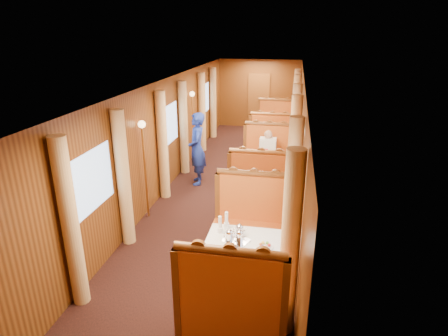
% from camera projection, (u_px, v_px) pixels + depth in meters
% --- Properties ---
extents(floor, '(3.00, 12.00, 0.01)m').
position_uv_depth(floor, '(232.00, 187.00, 8.86)').
color(floor, black).
rests_on(floor, ground).
extents(ceiling, '(3.00, 12.00, 0.01)m').
position_uv_depth(ceiling, '(233.00, 80.00, 8.00)').
color(ceiling, silver).
rests_on(ceiling, wall_left).
extents(wall_far, '(3.00, 0.01, 2.50)m').
position_uv_depth(wall_far, '(259.00, 94.00, 13.96)').
color(wall_far, brown).
rests_on(wall_far, floor).
extents(wall_left, '(0.01, 12.00, 2.50)m').
position_uv_depth(wall_left, '(169.00, 133.00, 8.69)').
color(wall_left, brown).
rests_on(wall_left, floor).
extents(wall_right, '(0.01, 12.00, 2.50)m').
position_uv_depth(wall_right, '(300.00, 140.00, 8.17)').
color(wall_right, brown).
rests_on(wall_right, floor).
extents(doorway_far, '(0.80, 0.04, 2.00)m').
position_uv_depth(doorway_far, '(259.00, 101.00, 14.02)').
color(doorway_far, brown).
rests_on(doorway_far, floor).
extents(table_near, '(1.05, 0.72, 0.75)m').
position_uv_depth(table_near, '(244.00, 261.00, 5.38)').
color(table_near, white).
rests_on(table_near, floor).
extents(banquette_near_fwd, '(1.30, 0.55, 1.34)m').
position_uv_depth(banquette_near_fwd, '(232.00, 307.00, 4.43)').
color(banquette_near_fwd, '#BC3914').
rests_on(banquette_near_fwd, floor).
extents(banquette_near_aft, '(1.30, 0.55, 1.34)m').
position_uv_depth(banquette_near_aft, '(252.00, 225.00, 6.30)').
color(banquette_near_aft, '#BC3914').
rests_on(banquette_near_aft, floor).
extents(table_mid, '(1.05, 0.72, 0.75)m').
position_uv_depth(table_mid, '(264.00, 175.00, 8.60)').
color(table_mid, white).
rests_on(table_mid, floor).
extents(banquette_mid_fwd, '(1.30, 0.55, 1.34)m').
position_uv_depth(banquette_mid_fwd, '(260.00, 190.00, 7.65)').
color(banquette_mid_fwd, '#BC3914').
rests_on(banquette_mid_fwd, floor).
extents(banquette_mid_aft, '(1.30, 0.55, 1.34)m').
position_uv_depth(banquette_mid_aft, '(268.00, 159.00, 9.52)').
color(banquette_mid_aft, '#BC3914').
rests_on(banquette_mid_aft, floor).
extents(table_far, '(1.05, 0.72, 0.75)m').
position_uv_depth(table_far, '(274.00, 135.00, 11.83)').
color(table_far, white).
rests_on(table_far, floor).
extents(banquette_far_fwd, '(1.30, 0.55, 1.34)m').
position_uv_depth(banquette_far_fwd, '(272.00, 142.00, 10.88)').
color(banquette_far_fwd, '#BC3914').
rests_on(banquette_far_fwd, floor).
extents(banquette_far_aft, '(1.30, 0.55, 1.34)m').
position_uv_depth(banquette_far_aft, '(276.00, 126.00, 12.75)').
color(banquette_far_aft, '#BC3914').
rests_on(banquette_far_aft, floor).
extents(tea_tray, '(0.42, 0.37, 0.01)m').
position_uv_depth(tea_tray, '(236.00, 240.00, 5.19)').
color(tea_tray, silver).
rests_on(tea_tray, table_near).
extents(teapot_left, '(0.19, 0.16, 0.14)m').
position_uv_depth(teapot_left, '(229.00, 237.00, 5.16)').
color(teapot_left, silver).
rests_on(teapot_left, tea_tray).
extents(teapot_right, '(0.19, 0.17, 0.13)m').
position_uv_depth(teapot_right, '(240.00, 237.00, 5.16)').
color(teapot_right, silver).
rests_on(teapot_right, tea_tray).
extents(teapot_back, '(0.19, 0.15, 0.14)m').
position_uv_depth(teapot_back, '(240.00, 232.00, 5.29)').
color(teapot_back, silver).
rests_on(teapot_back, tea_tray).
extents(fruit_plate, '(0.23, 0.23, 0.05)m').
position_uv_depth(fruit_plate, '(265.00, 246.00, 5.04)').
color(fruit_plate, white).
rests_on(fruit_plate, table_near).
extents(cup_inboard, '(0.08, 0.08, 0.26)m').
position_uv_depth(cup_inboard, '(220.00, 226.00, 5.37)').
color(cup_inboard, white).
rests_on(cup_inboard, table_near).
extents(cup_outboard, '(0.08, 0.08, 0.26)m').
position_uv_depth(cup_outboard, '(226.00, 222.00, 5.49)').
color(cup_outboard, white).
rests_on(cup_outboard, table_near).
extents(rose_vase_mid, '(0.06, 0.06, 0.36)m').
position_uv_depth(rose_vase_mid, '(266.00, 152.00, 8.40)').
color(rose_vase_mid, silver).
rests_on(rose_vase_mid, table_mid).
extents(rose_vase_far, '(0.06, 0.06, 0.36)m').
position_uv_depth(rose_vase_far, '(274.00, 118.00, 11.67)').
color(rose_vase_far, silver).
rests_on(rose_vase_far, table_far).
extents(window_left_near, '(0.01, 1.20, 0.90)m').
position_uv_depth(window_left_near, '(91.00, 181.00, 5.39)').
color(window_left_near, '#8DADD7').
rests_on(window_left_near, wall_left).
extents(curtain_left_near_a, '(0.22, 0.22, 2.35)m').
position_uv_depth(curtain_left_near_a, '(70.00, 225.00, 4.75)').
color(curtain_left_near_a, '#E4B675').
rests_on(curtain_left_near_a, floor).
extents(curtain_left_near_b, '(0.22, 0.22, 2.35)m').
position_uv_depth(curtain_left_near_b, '(123.00, 180.00, 6.19)').
color(curtain_left_near_b, '#E4B675').
rests_on(curtain_left_near_b, floor).
extents(window_right_near, '(0.01, 1.20, 0.90)m').
position_uv_depth(window_right_near, '(301.00, 197.00, 4.88)').
color(window_right_near, '#8DADD7').
rests_on(window_right_near, wall_right).
extents(curtain_right_near_a, '(0.22, 0.22, 2.35)m').
position_uv_depth(curtain_right_near_a, '(290.00, 247.00, 4.27)').
color(curtain_right_near_a, '#E4B675').
rests_on(curtain_right_near_a, floor).
extents(curtain_right_near_b, '(0.22, 0.22, 2.35)m').
position_uv_depth(curtain_right_near_b, '(292.00, 192.00, 5.71)').
color(curtain_right_near_b, '#E4B675').
rests_on(curtain_right_near_b, floor).
extents(window_left_mid, '(0.01, 1.20, 0.90)m').
position_uv_depth(window_left_mid, '(169.00, 125.00, 8.62)').
color(window_left_mid, '#8DADD7').
rests_on(window_left_mid, wall_left).
extents(curtain_left_mid_a, '(0.22, 0.22, 2.35)m').
position_uv_depth(curtain_left_mid_a, '(163.00, 146.00, 7.98)').
color(curtain_left_mid_a, '#E4B675').
rests_on(curtain_left_mid_a, floor).
extents(curtain_left_mid_b, '(0.22, 0.22, 2.35)m').
position_uv_depth(curtain_left_mid_b, '(184.00, 128.00, 9.41)').
color(curtain_left_mid_b, '#E4B675').
rests_on(curtain_left_mid_b, floor).
extents(window_right_mid, '(0.01, 1.20, 0.90)m').
position_uv_depth(window_right_mid, '(300.00, 131.00, 8.10)').
color(window_right_mid, '#8DADD7').
rests_on(window_right_mid, wall_right).
extents(curtain_right_mid_a, '(0.22, 0.22, 2.35)m').
position_uv_depth(curtain_right_mid_a, '(294.00, 153.00, 7.50)').
color(curtain_right_mid_a, '#E4B675').
rests_on(curtain_right_mid_a, floor).
extents(curtain_right_mid_b, '(0.22, 0.22, 2.35)m').
position_uv_depth(curtain_right_mid_b, '(295.00, 134.00, 8.94)').
color(curtain_right_mid_b, '#E4B675').
rests_on(curtain_right_mid_b, floor).
extents(window_left_far, '(0.01, 1.20, 0.90)m').
position_uv_depth(window_left_far, '(204.00, 99.00, 11.84)').
color(window_left_far, '#8DADD7').
rests_on(window_left_far, wall_left).
extents(curtain_left_far_a, '(0.22, 0.22, 2.35)m').
position_uv_depth(curtain_left_far_a, '(202.00, 113.00, 11.20)').
color(curtain_left_far_a, '#E4B675').
rests_on(curtain_left_far_a, floor).
extents(curtain_left_far_b, '(0.22, 0.22, 2.35)m').
position_uv_depth(curtain_left_far_b, '(213.00, 103.00, 12.64)').
color(curtain_left_far_b, '#E4B675').
rests_on(curtain_left_far_b, floor).
extents(window_right_far, '(0.01, 1.20, 0.90)m').
position_uv_depth(window_right_far, '(300.00, 102.00, 11.33)').
color(window_right_far, '#8DADD7').
rests_on(window_right_far, wall_right).
extents(curtain_right_far_a, '(0.22, 0.22, 2.35)m').
position_uv_depth(curtain_right_far_a, '(295.00, 116.00, 10.72)').
color(curtain_right_far_a, '#E4B675').
rests_on(curtain_right_far_a, floor).
extents(curtain_right_far_b, '(0.22, 0.22, 2.35)m').
position_uv_depth(curtain_right_far_b, '(296.00, 106.00, 12.16)').
color(curtain_right_far_b, '#E4B675').
rests_on(curtain_right_far_b, floor).
extents(sconce_left_fore, '(0.14, 0.14, 1.95)m').
position_uv_depth(sconce_left_fore, '(144.00, 150.00, 7.01)').
color(sconce_left_fore, '#BF8C3F').
rests_on(sconce_left_fore, floor).
extents(sconce_right_fore, '(0.14, 0.14, 1.95)m').
position_uv_depth(sconce_right_fore, '(295.00, 159.00, 6.53)').
color(sconce_right_fore, '#BF8C3F').
rests_on(sconce_right_fore, floor).
extents(sconce_left_aft, '(0.14, 0.14, 1.95)m').
position_uv_depth(sconce_left_aft, '(193.00, 112.00, 10.24)').
color(sconce_left_aft, '#BF8C3F').
rests_on(sconce_left_aft, floor).
extents(sconce_right_aft, '(0.14, 0.14, 1.95)m').
position_uv_depth(sconce_right_aft, '(296.00, 116.00, 9.75)').
color(sconce_right_aft, '#BF8C3F').
rests_on(sconce_right_aft, floor).
extents(steward, '(0.57, 0.72, 1.73)m').
position_uv_depth(steward, '(197.00, 149.00, 8.81)').
color(steward, navy).
rests_on(steward, floor).
extents(passenger, '(0.40, 0.44, 0.76)m').
position_uv_depth(passenger, '(268.00, 149.00, 9.20)').
color(passenger, beige).
rests_on(passenger, banquette_mid_aft).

